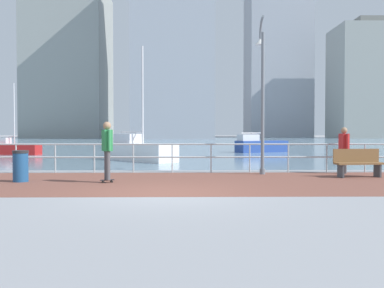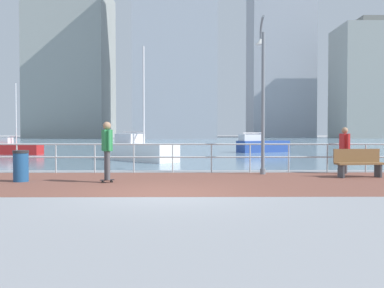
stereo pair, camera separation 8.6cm
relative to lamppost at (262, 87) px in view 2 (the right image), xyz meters
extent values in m
plane|color=gray|center=(-3.16, 35.15, -3.05)|extent=(220.00, 220.00, 0.00)
cube|color=brown|center=(-3.16, -2.47, -3.04)|extent=(28.00, 5.82, 0.01)
cube|color=#6B899E|center=(-3.16, 45.44, -3.04)|extent=(180.00, 88.00, 0.00)
cylinder|color=#B2BCC1|center=(-8.76, 0.44, -2.53)|extent=(0.05, 0.05, 1.03)
cylinder|color=#B2BCC1|center=(-7.36, 0.44, -2.53)|extent=(0.05, 0.05, 1.03)
cylinder|color=#B2BCC1|center=(-5.96, 0.44, -2.53)|extent=(0.05, 0.05, 1.03)
cylinder|color=#B2BCC1|center=(-4.56, 0.44, -2.53)|extent=(0.05, 0.05, 1.03)
cylinder|color=#B2BCC1|center=(-3.16, 0.44, -2.53)|extent=(0.05, 0.05, 1.03)
cylinder|color=#B2BCC1|center=(-1.76, 0.44, -2.53)|extent=(0.05, 0.05, 1.03)
cylinder|color=#B2BCC1|center=(-0.36, 0.44, -2.53)|extent=(0.05, 0.05, 1.03)
cylinder|color=#B2BCC1|center=(1.04, 0.44, -2.53)|extent=(0.05, 0.05, 1.03)
cylinder|color=#B2BCC1|center=(2.44, 0.44, -2.53)|extent=(0.05, 0.05, 1.03)
cylinder|color=#B2BCC1|center=(3.84, 0.44, -2.53)|extent=(0.05, 0.05, 1.03)
cylinder|color=#B2BCC1|center=(-3.16, 0.44, -2.02)|extent=(25.20, 0.06, 0.06)
cylinder|color=#B2BCC1|center=(-3.16, 0.44, -2.48)|extent=(25.20, 0.06, 0.06)
cylinder|color=slate|center=(0.00, -0.16, -2.95)|extent=(0.19, 0.19, 0.20)
cylinder|color=slate|center=(0.00, -0.16, -0.59)|extent=(0.12, 0.12, 4.91)
cylinder|color=slate|center=(0.00, -0.08, 2.41)|extent=(0.08, 0.18, 0.11)
cylinder|color=slate|center=(0.00, 0.07, 2.36)|extent=(0.08, 0.19, 0.15)
cylinder|color=slate|center=(0.00, 0.20, 2.28)|extent=(0.08, 0.19, 0.18)
cylinder|color=slate|center=(0.00, 0.30, 2.16)|extent=(0.08, 0.16, 0.19)
cylinder|color=slate|center=(0.00, 0.36, 2.01)|extent=(0.08, 0.13, 0.19)
cylinder|color=slate|center=(0.00, 0.38, 1.86)|extent=(0.08, 0.09, 0.17)
cone|color=silver|center=(0.00, 0.38, 1.66)|extent=(0.36, 0.36, 0.22)
cylinder|color=black|center=(-4.86, -2.49, -3.02)|extent=(0.07, 0.05, 0.06)
cylinder|color=black|center=(-4.83, -2.56, -3.02)|extent=(0.07, 0.05, 0.06)
cylinder|color=black|center=(-5.09, -2.60, -3.02)|extent=(0.07, 0.05, 0.06)
cylinder|color=black|center=(-5.06, -2.67, -3.02)|extent=(0.07, 0.05, 0.06)
cube|color=black|center=(-4.96, -2.58, -2.97)|extent=(0.41, 0.27, 0.02)
cylinder|color=#4C4C51|center=(-4.99, -2.51, -2.54)|extent=(0.17, 0.17, 0.83)
cylinder|color=#4C4C51|center=(-4.93, -2.66, -2.54)|extent=(0.17, 0.17, 0.83)
cube|color=#2D8C4C|center=(-4.96, -2.58, -1.81)|extent=(0.36, 0.41, 0.62)
cylinder|color=#2D8C4C|center=(-5.06, -2.38, -1.79)|extent=(0.12, 0.12, 0.59)
cylinder|color=#2D8C4C|center=(-4.86, -2.79, -1.79)|extent=(0.12, 0.12, 0.59)
sphere|color=#A37A5B|center=(-4.96, -2.58, -1.38)|extent=(0.23, 0.23, 0.23)
cylinder|color=#4C4C51|center=(2.93, 0.17, -2.64)|extent=(0.15, 0.15, 0.81)
cylinder|color=#4C4C51|center=(2.95, 0.01, -2.64)|extent=(0.15, 0.15, 0.81)
cube|color=red|center=(2.94, 0.09, -1.93)|extent=(0.29, 0.37, 0.60)
cylinder|color=red|center=(2.91, 0.32, -1.92)|extent=(0.10, 0.10, 0.57)
cylinder|color=red|center=(2.98, -0.14, -1.92)|extent=(0.10, 0.10, 0.57)
sphere|color=#A37A5B|center=(2.94, 0.09, -1.52)|extent=(0.22, 0.22, 0.22)
cylinder|color=navy|center=(-7.57, -2.30, -2.62)|extent=(0.44, 0.44, 0.85)
cylinder|color=#262628|center=(-7.57, -2.30, -2.16)|extent=(0.46, 0.46, 0.08)
cube|color=brown|center=(2.96, -1.24, -2.60)|extent=(1.64, 0.62, 0.06)
cube|color=brown|center=(2.93, -1.03, -2.35)|extent=(1.59, 0.25, 0.44)
cube|color=#3F4247|center=(3.60, -1.16, -2.82)|extent=(0.11, 0.38, 0.45)
cube|color=#3F4247|center=(2.33, -1.32, -2.82)|extent=(0.11, 0.38, 0.45)
cube|color=white|center=(-4.81, 6.60, -2.61)|extent=(3.69, 3.86, 0.87)
cube|color=silver|center=(-5.64, 7.50, -1.93)|extent=(1.64, 1.68, 0.49)
cylinder|color=silver|center=(-4.81, 6.60, 0.26)|extent=(0.10, 0.10, 4.86)
cylinder|color=silver|center=(-5.42, 7.26, -1.59)|extent=(1.30, 1.41, 0.08)
cube|color=#284799|center=(2.80, 15.76, -2.64)|extent=(3.95, 2.66, 0.82)
cube|color=silver|center=(1.76, 15.29, -2.00)|extent=(1.59, 1.32, 0.45)
cylinder|color=silver|center=(2.80, 15.76, 0.04)|extent=(0.09, 0.09, 4.53)
cylinder|color=silver|center=(2.03, 15.41, -1.68)|extent=(1.59, 0.78, 0.07)
cube|color=#B21E1E|center=(-13.60, 12.80, -2.70)|extent=(3.36, 1.47, 0.70)
cube|color=silver|center=(-14.56, 12.94, -2.15)|extent=(1.26, 0.87, 0.39)
cylinder|color=silver|center=(-13.60, 12.80, -0.41)|extent=(0.08, 0.08, 3.87)
cylinder|color=silver|center=(-14.31, 12.91, -1.88)|extent=(1.46, 0.27, 0.06)
cube|color=#A3A8B2|center=(20.76, 95.60, 15.63)|extent=(15.13, 14.10, 37.36)
cube|color=#939993|center=(-28.41, 83.07, 13.30)|extent=(16.58, 17.99, 32.68)
cube|color=#A3A8B2|center=(-4.93, 70.53, 14.53)|extent=(15.51, 13.26, 35.16)
cube|color=#939993|center=(37.33, 78.82, 8.87)|extent=(15.31, 12.06, 23.83)
cube|color=slate|center=(37.33, 78.82, 21.79)|extent=(6.12, 4.83, 2.00)
camera|label=1|loc=(-2.71, -15.28, -1.54)|focal=40.87mm
camera|label=2|loc=(-2.62, -15.28, -1.54)|focal=40.87mm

